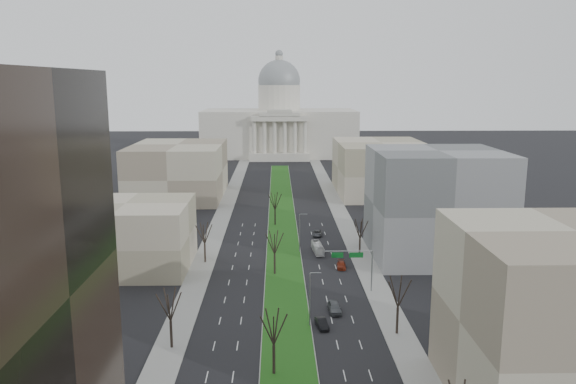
{
  "coord_description": "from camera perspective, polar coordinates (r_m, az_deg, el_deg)",
  "views": [
    {
      "loc": [
        -1.54,
        -29.48,
        38.85
      ],
      "look_at": [
        1.38,
        111.66,
        10.97
      ],
      "focal_mm": 35.0,
      "sensor_mm": 36.0,
      "label": 1
    }
  ],
  "objects": [
    {
      "name": "sidewalk_right",
      "position": [
        131.76,
        7.22,
        -6.04
      ],
      "size": [
        5.0,
        330.0,
        0.15
      ],
      "primitive_type": "cube",
      "color": "gray",
      "rests_on": "ground"
    },
    {
      "name": "car_grey_far",
      "position": [
        144.14,
        3.02,
        -4.21
      ],
      "size": [
        2.67,
        4.96,
        1.32
      ],
      "primitive_type": "imported",
      "rotation": [
        0.0,
        0.0,
        -0.1
      ],
      "color": "#46484D",
      "rests_on": "ground"
    },
    {
      "name": "tree_right_mid",
      "position": [
        89.41,
        11.16,
        -9.81
      ],
      "size": [
        5.52,
        5.52,
        9.94
      ],
      "color": "black",
      "rests_on": "ground"
    },
    {
      "name": "building_far_left",
      "position": [
        194.71,
        -11.07,
        2.14
      ],
      "size": [
        30.0,
        40.0,
        18.0
      ],
      "primitive_type": "cube",
      "color": "gray",
      "rests_on": "ground"
    },
    {
      "name": "tree_median_a",
      "position": [
        76.43,
        -1.46,
        -13.46
      ],
      "size": [
        5.4,
        5.4,
        9.72
      ],
      "color": "black",
      "rests_on": "ground"
    },
    {
      "name": "tree_left_far",
      "position": [
        122.76,
        -8.49,
        -4.07
      ],
      "size": [
        5.28,
        5.28,
        9.5
      ],
      "color": "black",
      "rests_on": "ground"
    },
    {
      "name": "car_red",
      "position": [
        120.27,
        5.44,
        -7.4
      ],
      "size": [
        2.16,
        4.64,
        1.31
      ],
      "primitive_type": "imported",
      "rotation": [
        0.0,
        0.0,
        -0.07
      ],
      "color": "maroon",
      "rests_on": "ground"
    },
    {
      "name": "building_grey_right",
      "position": [
        129.39,
        14.79,
        -1.18
      ],
      "size": [
        28.0,
        26.0,
        24.0
      ],
      "primitive_type": "cube",
      "color": "slate",
      "rests_on": "ground"
    },
    {
      "name": "box_van",
      "position": [
        130.14,
        3.04,
        -5.7
      ],
      "size": [
        2.58,
        8.21,
        2.25
      ],
      "primitive_type": "imported",
      "rotation": [
        0.0,
        0.0,
        0.09
      ],
      "color": "white",
      "rests_on": "ground"
    },
    {
      "name": "sidewalk_left",
      "position": [
        131.35,
        -8.16,
        -6.12
      ],
      "size": [
        5.0,
        330.0,
        0.15
      ],
      "primitive_type": "cube",
      "color": "gray",
      "rests_on": "ground"
    },
    {
      "name": "tree_median_c",
      "position": [
        152.84,
        -1.33,
        -0.86
      ],
      "size": [
        5.4,
        5.4,
        9.72
      ],
      "color": "black",
      "rests_on": "ground"
    },
    {
      "name": "streetlamp_median_c",
      "position": [
        129.16,
        1.21,
        -4.11
      ],
      "size": [
        1.9,
        0.2,
        9.16
      ],
      "color": "gray",
      "rests_on": "ground"
    },
    {
      "name": "tree_median_b",
      "position": [
        114.02,
        -1.38,
        -5.05
      ],
      "size": [
        5.4,
        5.4,
        9.72
      ],
      "color": "black",
      "rests_on": "ground"
    },
    {
      "name": "streetlamp_median_b",
      "position": [
        91.23,
        2.27,
        -10.75
      ],
      "size": [
        1.9,
        0.2,
        9.16
      ],
      "color": "gray",
      "rests_on": "ground"
    },
    {
      "name": "ground",
      "position": [
        154.45,
        -0.58,
        -3.4
      ],
      "size": [
        600.0,
        600.0,
        0.0
      ],
      "primitive_type": "plane",
      "color": "black",
      "rests_on": "ground"
    },
    {
      "name": "building_tan_right",
      "position": [
        75.82,
        26.61,
        -11.62
      ],
      "size": [
        26.0,
        24.0,
        22.0
      ],
      "primitive_type": "cube",
      "color": "gray",
      "rests_on": "ground"
    },
    {
      "name": "car_black",
      "position": [
        92.68,
        3.45,
        -13.15
      ],
      "size": [
        2.21,
        4.5,
        1.42
      ],
      "primitive_type": "imported",
      "rotation": [
        0.0,
        0.0,
        0.17
      ],
      "color": "black",
      "rests_on": "ground"
    },
    {
      "name": "mast_arm_signs",
      "position": [
        105.83,
        7.09,
        -6.94
      ],
      "size": [
        9.12,
        0.24,
        8.09
      ],
      "color": "gray",
      "rests_on": "ground"
    },
    {
      "name": "tree_right_far",
      "position": [
        127.09,
        7.35,
        -3.66
      ],
      "size": [
        5.04,
        5.04,
        9.07
      ],
      "color": "black",
      "rests_on": "ground"
    },
    {
      "name": "tree_left_mid",
      "position": [
        85.22,
        -11.91,
        -11.03
      ],
      "size": [
        5.4,
        5.4,
        9.72
      ],
      "color": "black",
      "rests_on": "ground"
    },
    {
      "name": "building_beige_left",
      "position": [
        122.92,
        -16.02,
        -4.29
      ],
      "size": [
        26.0,
        22.0,
        14.0
      ],
      "primitive_type": "cube",
      "color": "tan",
      "rests_on": "ground"
    },
    {
      "name": "car_grey_near",
      "position": [
        98.35,
        4.74,
        -11.59
      ],
      "size": [
        2.29,
        5.14,
        1.72
      ],
      "primitive_type": "imported",
      "rotation": [
        0.0,
        0.0,
        0.05
      ],
      "color": "#52565A",
      "rests_on": "ground"
    },
    {
      "name": "median",
      "position": [
        153.45,
        -0.57,
        -3.46
      ],
      "size": [
        8.0,
        222.03,
        0.2
      ],
      "color": "#999993",
      "rests_on": "ground"
    },
    {
      "name": "capitol",
      "position": [
        299.92,
        -0.89,
        6.86
      ],
      "size": [
        80.0,
        46.0,
        55.0
      ],
      "color": "beige",
      "rests_on": "ground"
    },
    {
      "name": "building_far_right",
      "position": [
        200.12,
        9.36,
        2.44
      ],
      "size": [
        30.0,
        40.0,
        18.0
      ],
      "primitive_type": "cube",
      "color": "tan",
      "rests_on": "ground"
    }
  ]
}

